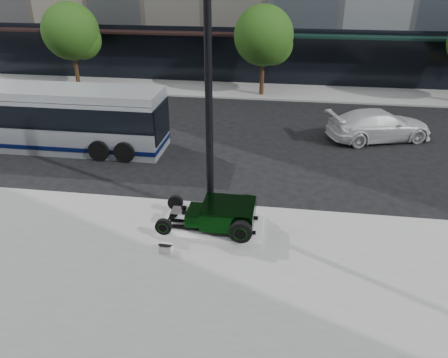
# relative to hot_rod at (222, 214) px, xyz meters

# --- Properties ---
(ground) EXTENTS (120.00, 120.00, 0.00)m
(ground) POSITION_rel_hot_rod_xyz_m (-0.84, 3.68, -0.70)
(ground) COLOR black
(ground) RESTS_ON ground
(sidewalk_far) EXTENTS (70.00, 4.00, 0.12)m
(sidewalk_far) POSITION_rel_hot_rod_xyz_m (-0.84, 17.68, -0.64)
(sidewalk_far) COLOR gray
(sidewalk_far) RESTS_ON ground
(street_trees) EXTENTS (29.80, 3.80, 5.70)m
(street_trees) POSITION_rel_hot_rod_xyz_m (0.30, 16.76, 3.07)
(street_trees) COLOR black
(street_trees) RESTS_ON sidewalk_far
(display_plinth) EXTENTS (3.40, 1.80, 0.15)m
(display_plinth) POSITION_rel_hot_rod_xyz_m (-0.33, -0.00, -0.50)
(display_plinth) COLOR silver
(display_plinth) RESTS_ON sidewalk_near
(hot_rod) EXTENTS (3.22, 2.00, 0.81)m
(hot_rod) POSITION_rel_hot_rod_xyz_m (0.00, 0.00, 0.00)
(hot_rod) COLOR black
(hot_rod) RESTS_ON display_plinth
(info_plaque) EXTENTS (0.42, 0.32, 0.31)m
(info_plaque) POSITION_rel_hot_rod_xyz_m (-1.53, -1.49, -0.45)
(info_plaque) COLOR silver
(info_plaque) RESTS_ON sidewalk_near
(lamppost) EXTENTS (0.45, 0.45, 8.09)m
(lamppost) POSITION_rel_hot_rod_xyz_m (-0.56, 0.96, 3.16)
(lamppost) COLOR black
(lamppost) RESTS_ON sidewalk_near
(transit_bus) EXTENTS (12.12, 2.88, 2.92)m
(transit_bus) POSITION_rel_hot_rod_xyz_m (-9.78, 6.31, 0.79)
(transit_bus) COLOR #B4B8BE
(transit_bus) RESTS_ON ground
(white_sedan) EXTENTS (5.65, 3.69, 1.52)m
(white_sedan) POSITION_rel_hot_rod_xyz_m (6.58, 9.57, 0.06)
(white_sedan) COLOR silver
(white_sedan) RESTS_ON ground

